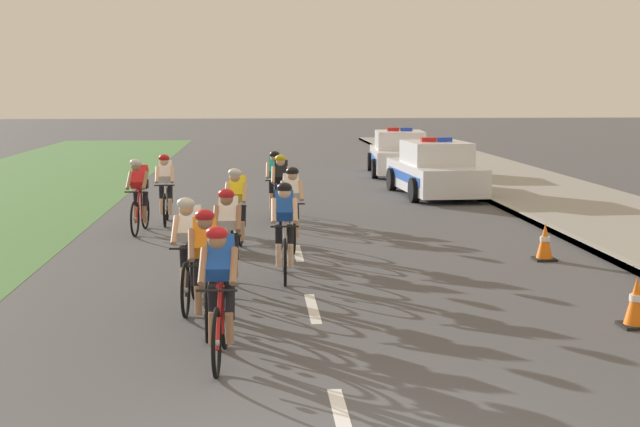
{
  "coord_description": "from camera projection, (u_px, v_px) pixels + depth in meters",
  "views": [
    {
      "loc": [
        -0.75,
        -6.19,
        2.91
      ],
      "look_at": [
        0.19,
        6.48,
        1.1
      ],
      "focal_mm": 49.56,
      "sensor_mm": 36.0,
      "label": 1
    }
  ],
  "objects": [
    {
      "name": "sidewalk_slab",
      "position": [
        592.0,
        209.0,
        20.92
      ],
      "size": [
        4.05,
        60.0,
        0.12
      ],
      "primitive_type": "cube",
      "color": "gray",
      "rests_on": "ground"
    },
    {
      "name": "kerb_edge",
      "position": [
        511.0,
        210.0,
        20.77
      ],
      "size": [
        0.16,
        60.0,
        0.13
      ],
      "primitive_type": "cube",
      "color": "#9E9E99",
      "rests_on": "ground"
    },
    {
      "name": "lane_markings_centre",
      "position": [
        313.0,
        308.0,
        11.75
      ],
      "size": [
        0.14,
        17.6,
        0.01
      ],
      "color": "white",
      "rests_on": "ground"
    },
    {
      "name": "cyclist_lead",
      "position": [
        220.0,
        291.0,
        9.31
      ],
      "size": [
        0.43,
        1.72,
        1.56
      ],
      "color": "black",
      "rests_on": "ground"
    },
    {
      "name": "cyclist_second",
      "position": [
        205.0,
        267.0,
        10.55
      ],
      "size": [
        0.44,
        1.72,
        1.56
      ],
      "color": "black",
      "rests_on": "ground"
    },
    {
      "name": "cyclist_third",
      "position": [
        189.0,
        251.0,
        11.63
      ],
      "size": [
        0.43,
        1.72,
        1.56
      ],
      "color": "black",
      "rests_on": "ground"
    },
    {
      "name": "cyclist_fourth",
      "position": [
        228.0,
        238.0,
        12.62
      ],
      "size": [
        0.42,
        1.72,
        1.56
      ],
      "color": "black",
      "rests_on": "ground"
    },
    {
      "name": "cyclist_fifth",
      "position": [
        284.0,
        229.0,
        13.42
      ],
      "size": [
        0.42,
        1.72,
        1.56
      ],
      "color": "black",
      "rests_on": "ground"
    },
    {
      "name": "cyclist_sixth",
      "position": [
        237.0,
        208.0,
        15.71
      ],
      "size": [
        0.45,
        1.72,
        1.56
      ],
      "color": "black",
      "rests_on": "ground"
    },
    {
      "name": "cyclist_seventh",
      "position": [
        292.0,
        206.0,
        15.98
      ],
      "size": [
        0.42,
        1.72,
        1.56
      ],
      "color": "black",
      "rests_on": "ground"
    },
    {
      "name": "cyclist_eighth",
      "position": [
        139.0,
        194.0,
        17.76
      ],
      "size": [
        0.44,
        1.72,
        1.56
      ],
      "color": "black",
      "rests_on": "ground"
    },
    {
      "name": "cyclist_ninth",
      "position": [
        165.0,
        188.0,
        18.95
      ],
      "size": [
        0.43,
        1.72,
        1.56
      ],
      "color": "black",
      "rests_on": "ground"
    },
    {
      "name": "cyclist_tenth",
      "position": [
        281.0,
        188.0,
        18.88
      ],
      "size": [
        0.43,
        1.72,
        1.56
      ],
      "color": "black",
      "rests_on": "ground"
    },
    {
      "name": "cyclist_eleventh",
      "position": [
        275.0,
        183.0,
        19.92
      ],
      "size": [
        0.42,
        1.72,
        1.56
      ],
      "color": "black",
      "rests_on": "ground"
    },
    {
      "name": "police_car_nearest",
      "position": [
        435.0,
        171.0,
        24.01
      ],
      "size": [
        2.19,
        4.5,
        1.59
      ],
      "color": "silver",
      "rests_on": "ground"
    },
    {
      "name": "police_car_second",
      "position": [
        399.0,
        154.0,
        29.92
      ],
      "size": [
        2.25,
        4.52,
        1.59
      ],
      "color": "white",
      "rests_on": "ground"
    },
    {
      "name": "traffic_cone_near",
      "position": [
        545.0,
        242.0,
        15.0
      ],
      "size": [
        0.36,
        0.36,
        0.64
      ],
      "color": "black",
      "rests_on": "ground"
    },
    {
      "name": "traffic_cone_mid",
      "position": [
        636.0,
        302.0,
        10.79
      ],
      "size": [
        0.36,
        0.36,
        0.64
      ],
      "color": "black",
      "rests_on": "ground"
    }
  ]
}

